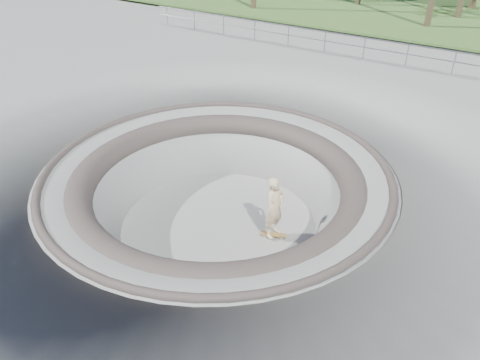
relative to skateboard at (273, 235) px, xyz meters
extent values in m
plane|color=gray|center=(-1.76, -0.36, 1.84)|extent=(180.00, 180.00, 0.00)
torus|color=gray|center=(-1.76, -0.36, -0.16)|extent=(14.00, 14.00, 4.00)
cylinder|color=gray|center=(-1.76, -0.36, -0.11)|extent=(6.60, 6.60, 0.10)
torus|color=#49403A|center=(-1.76, -0.36, 1.82)|extent=(10.24, 10.24, 0.24)
torus|color=#49403A|center=(-1.76, -0.36, 1.39)|extent=(8.91, 8.91, 0.81)
ellipsoid|color=brown|center=(-23.76, 54.64, -4.60)|extent=(50.40, 36.00, 23.40)
cylinder|color=gray|center=(-1.76, 11.64, 3.01)|extent=(25.00, 0.05, 0.05)
cylinder|color=gray|center=(-1.76, 11.64, 2.56)|extent=(25.00, 0.05, 0.05)
cube|color=olive|center=(0.00, 0.00, 0.01)|extent=(0.79, 0.49, 0.02)
cylinder|color=#B1B2B6|center=(0.00, 0.00, -0.03)|extent=(0.09, 0.16, 0.03)
cylinder|color=#B1B2B6|center=(0.00, 0.00, -0.03)|extent=(0.09, 0.16, 0.03)
cylinder|color=silver|center=(0.00, 0.00, -0.03)|extent=(0.07, 0.05, 0.06)
cylinder|color=silver|center=(0.00, 0.00, -0.03)|extent=(0.07, 0.05, 0.06)
cylinder|color=silver|center=(0.00, 0.00, -0.03)|extent=(0.07, 0.05, 0.06)
cylinder|color=silver|center=(0.00, 0.00, -0.03)|extent=(0.07, 0.05, 0.06)
imported|color=beige|center=(0.00, 0.00, 0.99)|extent=(0.56, 0.77, 1.95)
camera|label=1|loc=(5.14, -9.86, 8.87)|focal=35.00mm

